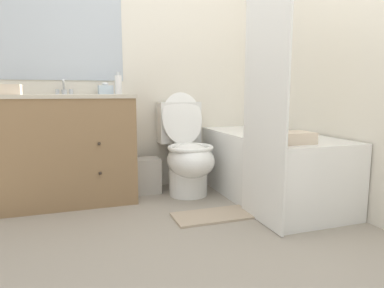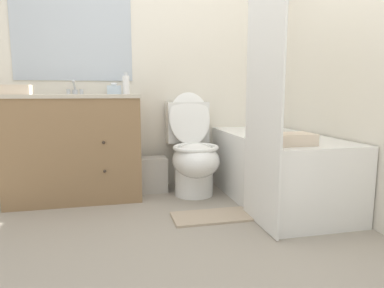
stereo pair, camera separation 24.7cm
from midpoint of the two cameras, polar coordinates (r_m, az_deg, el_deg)
ground_plane at (r=1.94m, az=-1.04°, el=-19.14°), size 14.00×14.00×0.00m
wall_back at (r=3.31m, az=-10.16°, el=14.53°), size 8.00×0.06×2.50m
wall_right at (r=3.05m, az=18.23°, el=14.73°), size 0.05×2.59×2.50m
vanity_cabinet at (r=3.01m, az=-22.39°, el=-0.67°), size 1.08×0.55×0.89m
sink_faucet at (r=3.16m, az=-22.69°, el=8.28°), size 0.14×0.12×0.12m
toilet at (r=3.03m, az=-3.17°, el=-1.74°), size 0.40×0.69×0.91m
bathtub at (r=2.96m, az=10.54°, el=-3.67°), size 0.68×1.43×0.56m
shower_curtain at (r=2.31m, az=9.07°, el=10.69°), size 0.01×0.54×1.97m
wastebasket at (r=3.16m, az=-9.83°, el=-5.20°), size 0.24×0.20×0.31m
tissue_box at (r=3.11m, az=-16.49°, el=8.70°), size 0.12×0.15×0.10m
soap_dispenser at (r=3.04m, az=-14.52°, el=9.62°), size 0.06×0.06×0.19m
hand_towel_folded at (r=2.88m, az=-30.98°, el=7.80°), size 0.22×0.16×0.07m
bath_towel_folded at (r=2.38m, az=13.40°, el=1.00°), size 0.28×0.20×0.08m
bath_mat at (r=2.55m, az=0.71°, el=-11.90°), size 0.58×0.29×0.02m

